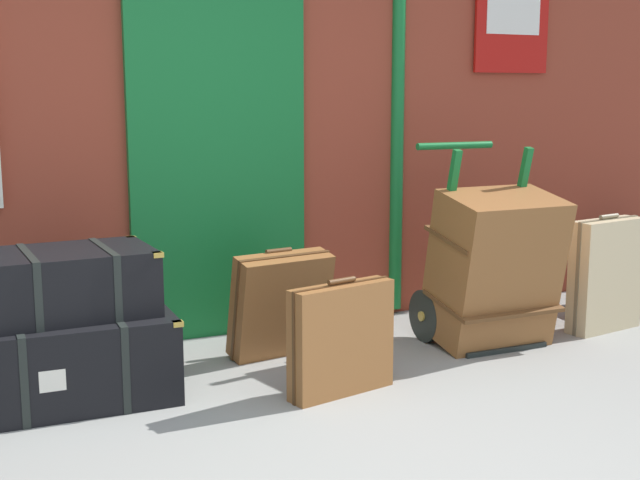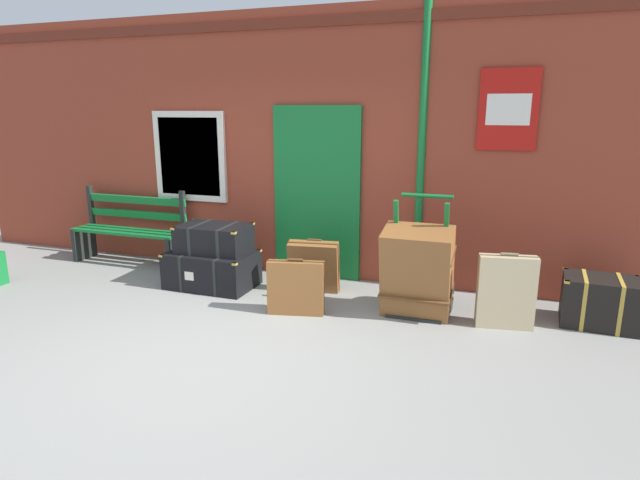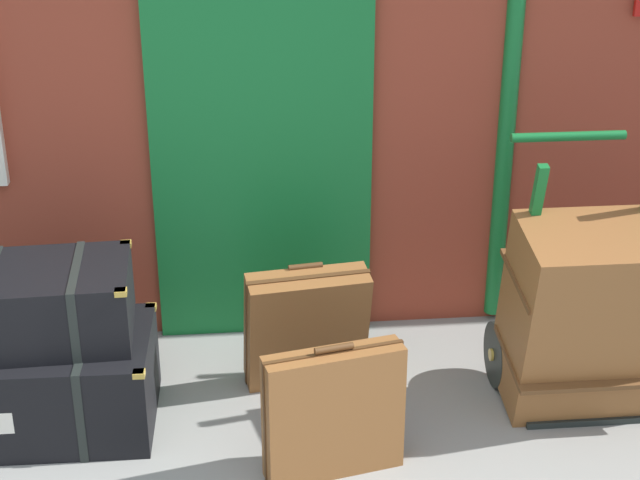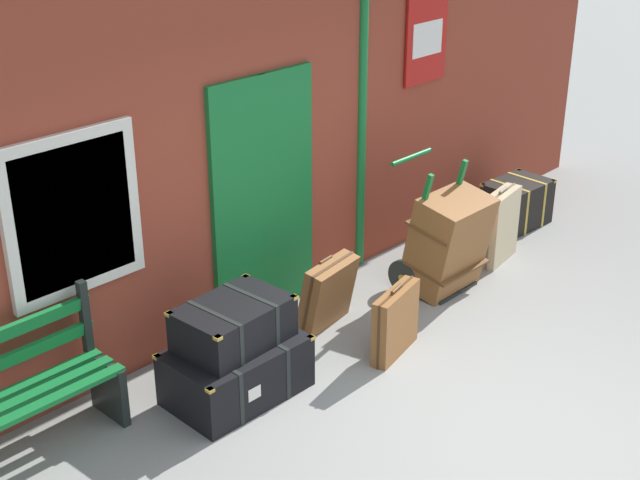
% 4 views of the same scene
% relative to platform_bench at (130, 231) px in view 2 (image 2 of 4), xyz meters
% --- Properties ---
extents(ground_plane, '(60.00, 60.00, 0.00)m').
position_rel_platform_bench_xyz_m(ground_plane, '(2.43, -2.16, -0.44)').
color(ground_plane, gray).
extents(brick_facade, '(10.40, 0.35, 3.20)m').
position_rel_platform_bench_xyz_m(brick_facade, '(2.43, 0.44, 1.15)').
color(brick_facade, brown).
rests_on(brick_facade, ground).
extents(platform_bench, '(1.60, 0.43, 1.01)m').
position_rel_platform_bench_xyz_m(platform_bench, '(0.00, 0.00, 0.00)').
color(platform_bench, '#146B2D').
rests_on(platform_bench, ground).
extents(steamer_trunk_base, '(1.02, 0.67, 0.43)m').
position_rel_platform_bench_xyz_m(steamer_trunk_base, '(1.56, -0.52, -0.23)').
color(steamer_trunk_base, black).
rests_on(steamer_trunk_base, ground).
extents(steamer_trunk_middle, '(0.84, 0.59, 0.33)m').
position_rel_platform_bench_xyz_m(steamer_trunk_middle, '(1.59, -0.48, 0.14)').
color(steamer_trunk_middle, black).
rests_on(steamer_trunk_middle, steamer_trunk_base).
extents(porters_trolley, '(0.71, 0.64, 1.19)m').
position_rel_platform_bench_xyz_m(porters_trolley, '(3.99, -0.46, -0.17)').
color(porters_trolley, black).
rests_on(porters_trolley, ground).
extents(large_brown_trunk, '(0.70, 0.59, 0.95)m').
position_rel_platform_bench_xyz_m(large_brown_trunk, '(3.99, -0.63, 0.03)').
color(large_brown_trunk, brown).
rests_on(large_brown_trunk, ground).
extents(suitcase_oxblood, '(0.59, 0.26, 0.60)m').
position_rel_platform_bench_xyz_m(suitcase_oxblood, '(2.82, -0.99, -0.16)').
color(suitcase_oxblood, brown).
rests_on(suitcase_oxblood, ground).
extents(suitcase_beige, '(0.55, 0.25, 0.75)m').
position_rel_platform_bench_xyz_m(suitcase_beige, '(4.85, -0.64, -0.09)').
color(suitcase_beige, tan).
rests_on(suitcase_beige, ground).
extents(suitcase_cream, '(0.60, 0.36, 0.63)m').
position_rel_platform_bench_xyz_m(suitcase_cream, '(2.77, -0.30, -0.14)').
color(suitcase_cream, brown).
rests_on(suitcase_cream, ground).
extents(corner_trunk, '(0.72, 0.53, 0.49)m').
position_rel_platform_bench_xyz_m(corner_trunk, '(5.72, -0.28, -0.20)').
color(corner_trunk, black).
rests_on(corner_trunk, ground).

